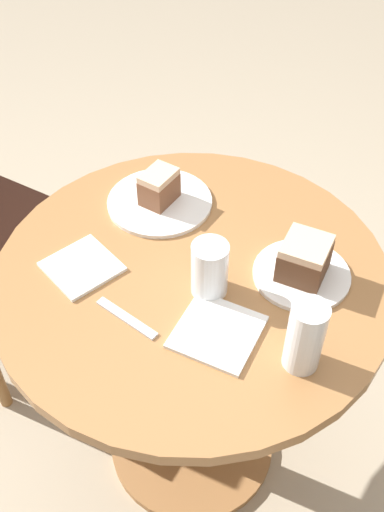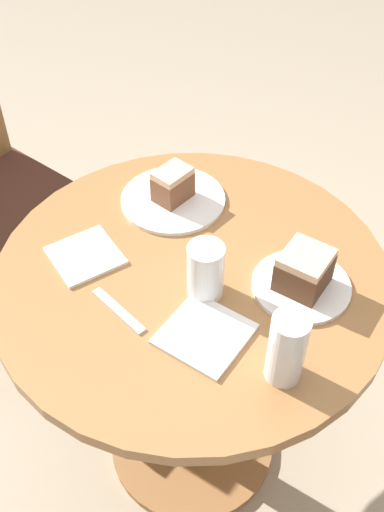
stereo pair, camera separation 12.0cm
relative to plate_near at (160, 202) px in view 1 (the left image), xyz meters
name	(u,v)px [view 1 (the left image)]	position (x,y,z in m)	size (l,w,h in m)	color
ground_plane	(192,443)	(-0.11, -0.19, -0.74)	(8.00, 8.00, 0.00)	tan
table	(192,329)	(-0.11, -0.19, -0.20)	(0.82, 0.82, 0.74)	#9E6B3D
plate_near	(160,202)	(0.00, 0.00, 0.00)	(0.24, 0.24, 0.01)	white
plate_far	(301,274)	(0.02, -0.37, 0.00)	(0.20, 0.20, 0.01)	white
cake_slice_near	(159,187)	(0.00, 0.00, 0.04)	(0.09, 0.07, 0.08)	brown
cake_slice_far	(305,258)	(0.02, -0.37, 0.05)	(0.12, 0.11, 0.08)	brown
glass_lemonade	(210,271)	(-0.13, -0.26, 0.05)	(0.07, 0.07, 0.12)	beige
glass_water	(304,340)	(-0.16, -0.49, 0.06)	(0.07, 0.07, 0.15)	silver
napkin_stack	(217,332)	(-0.20, -0.34, 0.00)	(0.18, 0.18, 0.01)	white
spoon	(127,318)	(-0.29, -0.19, 0.00)	(0.02, 0.15, 0.00)	silver
napkin_side	(82,267)	(-0.26, -0.02, 0.00)	(0.15, 0.15, 0.01)	white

